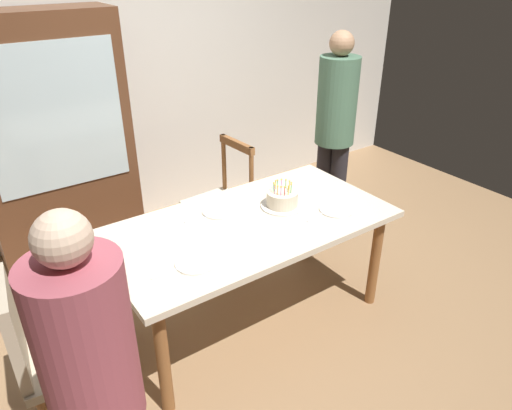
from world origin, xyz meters
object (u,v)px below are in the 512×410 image
Objects in this scene: birthday_cake at (282,200)px; plate_far_side at (219,211)px; plate_near_celebrant at (196,263)px; chair_upholstered at (47,349)px; person_guest at (335,125)px; chair_spindle_back at (221,204)px; person_celebrant at (95,386)px; china_cabinet at (55,143)px; plate_near_guest at (336,210)px; dining_table at (249,233)px.

birthday_cake is 0.41m from plate_far_side.
plate_near_celebrant is 0.58m from plate_far_side.
chair_upholstered is 0.55× the size of person_guest.
person_celebrant is (-1.48, -1.63, 0.45)m from chair_spindle_back.
chair_spindle_back reaches higher than plate_near_celebrant.
person_celebrant is at bearing -139.04° from plate_near_celebrant.
plate_far_side is 0.23× the size of chair_spindle_back.
plate_far_side is 0.23× the size of chair_upholstered.
plate_far_side is (-0.37, 0.17, -0.05)m from birthday_cake.
plate_far_side is 0.13× the size of person_guest.
china_cabinet is at bearing 97.49° from plate_near_celebrant.
person_celebrant reaches higher than plate_near_guest.
china_cabinet is (0.56, 1.69, 0.42)m from chair_upholstered.
chair_spindle_back reaches higher than plate_near_guest.
chair_spindle_back is at bearing -37.98° from china_cabinet.
plate_far_side is at bearing 113.17° from dining_table.
dining_table is at bearing 5.94° from chair_upholstered.
chair_upholstered is at bearing 177.62° from plate_near_guest.
birthday_cake is at bearing -24.72° from plate_far_side.
china_cabinet reaches higher than chair_spindle_back.
china_cabinet is (-1.26, 1.77, 0.19)m from plate_near_guest.
dining_table is 6.40× the size of birthday_cake.
plate_near_celebrant is at bearing -5.47° from chair_upholstered.
plate_far_side and plate_near_guest have the same top height.
plate_near_celebrant is 1.00× the size of plate_near_guest.
china_cabinet is (-0.64, 1.35, 0.19)m from plate_far_side.
chair_upholstered is 0.50× the size of china_cabinet.
plate_near_celebrant is at bearing -127.12° from chair_spindle_back.
dining_table is 1.89× the size of chair_upholstered.
china_cabinet is at bearing 71.69° from chair_upholstered.
plate_near_celebrant is 0.83m from chair_upholstered.
plate_far_side is 1.40m from person_guest.
birthday_cake is at bearing -56.41° from china_cabinet.
chair_spindle_back is 2.25m from person_celebrant.
plate_near_guest is at bearing -132.13° from person_guest.
person_guest is 0.91× the size of china_cabinet.
chair_spindle_back reaches higher than plate_far_side.
chair_spindle_back reaches higher than birthday_cake.
person_guest reaches higher than dining_table.
china_cabinet reaches higher than dining_table.
plate_near_guest is 1.84m from chair_upholstered.
plate_near_guest reaches higher than dining_table.
plate_near_celebrant is 1.03m from plate_near_guest.
plate_far_side is 0.74m from chair_spindle_back.
plate_far_side is at bearing -164.93° from person_guest.
plate_near_celebrant reaches higher than dining_table.
plate_near_celebrant is 0.23× the size of chair_spindle_back.
china_cabinet reaches higher than birthday_cake.
chair_upholstered is (-1.57, -0.17, -0.27)m from birthday_cake.
dining_table is 8.15× the size of plate_far_side.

